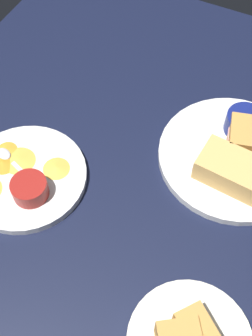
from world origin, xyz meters
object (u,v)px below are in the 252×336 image
spoon_by_dark_ramekin (236,150)px  spoon_by_gravy_ramekin (8,158)px  plate_chips_companion (25,177)px  plate_sandwich_main (233,157)px  ramekin_dark_sauce (244,122)px  ramekin_light_gravy (30,188)px  sandwich_half_near (234,171)px

spoon_by_dark_ramekin → spoon_by_gravy_ramekin: (38.22, 20.75, 0.00)cm
plate_chips_companion → spoon_by_gravy_ramekin: 5.05cm
plate_sandwich_main → ramekin_dark_sauce: 7.15cm
plate_chips_companion → ramekin_light_gravy: ramekin_light_gravy is taller
spoon_by_gravy_ramekin → plate_sandwich_main: bearing=-152.3°
spoon_by_gravy_ramekin → sandwich_half_near: bearing=-159.6°
spoon_by_dark_ramekin → ramekin_light_gravy: 39.31cm
ramekin_dark_sauce → plate_chips_companion: 43.51cm
plate_sandwich_main → ramekin_dark_sauce: size_ratio=3.87×
spoon_by_gravy_ramekin → ramekin_light_gravy: bearing=151.0°
ramekin_dark_sauce → ramekin_light_gravy: ramekin_dark_sauce is taller
ramekin_light_gravy → spoon_by_gravy_ramekin: ramekin_light_gravy is taller
plate_sandwich_main → sandwich_half_near: size_ratio=2.10×
ramekin_light_gravy → spoon_by_gravy_ramekin: bearing=-29.0°
spoon_by_dark_ramekin → ramekin_light_gravy: (30.09, 25.25, 1.51)cm
plate_chips_companion → spoon_by_gravy_ramekin: (4.65, -1.60, 1.16)cm
ramekin_dark_sauce → spoon_by_gravy_ramekin: ramekin_dark_sauce is taller
plate_sandwich_main → ramekin_light_gravy: 38.89cm
sandwich_half_near → ramekin_dark_sauce: bearing=-81.7°
ramekin_light_gravy → spoon_by_gravy_ramekin: 9.41cm
plate_chips_companion → ramekin_light_gravy: bearing=140.2°
sandwich_half_near → ramekin_light_gravy: bearing=31.5°
plate_chips_companion → spoon_by_gravy_ramekin: spoon_by_gravy_ramekin is taller
ramekin_dark_sauce → spoon_by_dark_ramekin: bearing=95.1°
ramekin_dark_sauce → spoon_by_gravy_ramekin: (37.71, 26.53, -1.80)cm
sandwich_half_near → spoon_by_gravy_ramekin: size_ratio=1.41×
plate_sandwich_main → ramekin_dark_sauce: (0.48, -6.49, 2.97)cm
plate_sandwich_main → plate_chips_companion: bearing=32.8°
ramekin_dark_sauce → spoon_by_gravy_ramekin: bearing=35.1°
plate_sandwich_main → plate_chips_companion: size_ratio=1.25×
plate_sandwich_main → spoon_by_dark_ramekin: (-0.03, -0.71, 1.16)cm
plate_sandwich_main → ramekin_dark_sauce: ramekin_dark_sauce is taller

